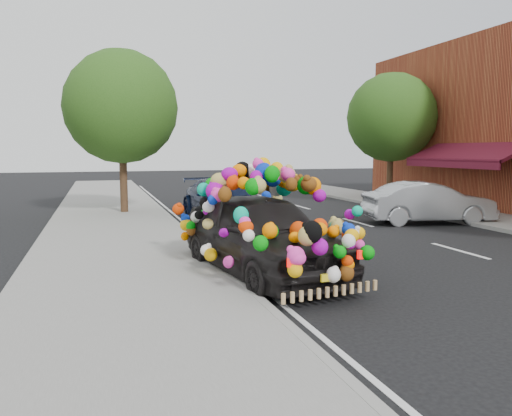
{
  "coord_description": "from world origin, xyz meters",
  "views": [
    {
      "loc": [
        -4.72,
        -9.86,
        2.44
      ],
      "look_at": [
        -1.36,
        0.73,
        1.14
      ],
      "focal_mm": 35.0,
      "sensor_mm": 36.0,
      "label": 1
    }
  ],
  "objects": [
    {
      "name": "ground",
      "position": [
        0.0,
        0.0,
        0.0
      ],
      "size": [
        100.0,
        100.0,
        0.0
      ],
      "primitive_type": "plane",
      "color": "black",
      "rests_on": "ground"
    },
    {
      "name": "sidewalk",
      "position": [
        -4.3,
        0.0,
        0.06
      ],
      "size": [
        4.0,
        60.0,
        0.12
      ],
      "primitive_type": "cube",
      "color": "gray",
      "rests_on": "ground"
    },
    {
      "name": "kerb",
      "position": [
        -2.35,
        0.0,
        0.07
      ],
      "size": [
        0.15,
        60.0,
        0.13
      ],
      "primitive_type": "cube",
      "color": "gray",
      "rests_on": "ground"
    },
    {
      "name": "lane_markings",
      "position": [
        3.6,
        0.0,
        0.01
      ],
      "size": [
        6.0,
        50.0,
        0.01
      ],
      "primitive_type": null,
      "color": "silver",
      "rests_on": "ground"
    },
    {
      "name": "tree_near_sidewalk",
      "position": [
        -3.8,
        9.5,
        4.02
      ],
      "size": [
        4.2,
        4.2,
        6.13
      ],
      "color": "#332114",
      "rests_on": "ground"
    },
    {
      "name": "tree_far_b",
      "position": [
        8.0,
        10.0,
        3.89
      ],
      "size": [
        4.0,
        4.0,
        5.9
      ],
      "color": "#332114",
      "rests_on": "ground"
    },
    {
      "name": "plush_art_car",
      "position": [
        -1.69,
        -0.66,
        1.16
      ],
      "size": [
        2.96,
        5.19,
        2.25
      ],
      "rotation": [
        0.0,
        0.0,
        0.15
      ],
      "color": "black",
      "rests_on": "ground"
    },
    {
      "name": "navy_sedan",
      "position": [
        -0.68,
        6.71,
        0.72
      ],
      "size": [
        2.18,
        5.03,
        1.44
      ],
      "primitive_type": "imported",
      "rotation": [
        0.0,
        0.0,
        0.03
      ],
      "color": "black",
      "rests_on": "ground"
    },
    {
      "name": "silver_hatchback",
      "position": [
        5.75,
        4.14,
        0.69
      ],
      "size": [
        4.42,
        2.31,
        1.39
      ],
      "primitive_type": "imported",
      "rotation": [
        0.0,
        0.0,
        1.36
      ],
      "color": "#A1A3A8",
      "rests_on": "ground"
    }
  ]
}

